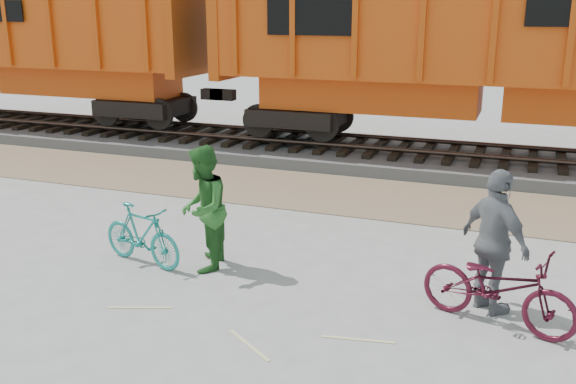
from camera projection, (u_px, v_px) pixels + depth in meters
name	position (u px, v px, depth m)	size (l,w,h in m)	color
ground	(232.00, 295.00, 9.09)	(120.00, 120.00, 0.00)	#9E9E99
gravel_strip	(340.00, 194.00, 14.03)	(120.00, 3.00, 0.02)	#907759
ballast_bed	(377.00, 155.00, 17.14)	(120.00, 4.00, 0.30)	slate
track	(378.00, 143.00, 17.05)	(120.00, 2.60, 0.24)	black
hopper_car_left	(6.00, 38.00, 20.49)	(14.00, 3.13, 4.65)	black
hopper_car_center	(497.00, 48.00, 15.39)	(14.00, 3.13, 4.65)	black
bicycle_teal	(142.00, 235.00, 10.08)	(0.46, 1.62, 0.97)	#1A8078
bicycle_maroon	(498.00, 287.00, 8.09)	(0.70, 2.00, 1.05)	#450E1E
person_man	(203.00, 209.00, 9.78)	(0.95, 0.74, 1.94)	#2A6526
person_woman	(495.00, 242.00, 8.36)	(1.15, 0.48, 1.96)	slate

